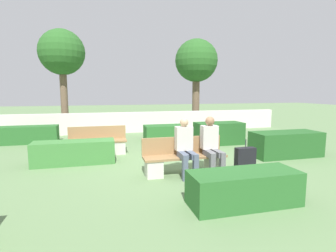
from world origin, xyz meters
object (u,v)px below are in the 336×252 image
Objects in this scene: tree_center_left at (196,62)px; person_seated_woman at (211,143)px; person_seated_man at (185,145)px; tree_leftmost at (62,54)px; bench_left_side at (98,144)px; suitcase at (245,160)px; bench_front at (184,160)px.

person_seated_woman is at bearing -108.07° from tree_center_left.
person_seated_man is 8.66m from tree_leftmost.
bench_left_side reaches higher than suitcase.
tree_center_left reaches higher than suitcase.
bench_front is at bearing -47.07° from bench_left_side.
bench_left_side is at bearing 126.97° from person_seated_man.
person_seated_woman is at bearing -61.57° from tree_leftmost.
tree_leftmost reaches higher than tree_center_left.
bench_left_side is (-1.95, 2.42, -0.01)m from bench_front.
tree_center_left reaches higher than person_seated_man.
suitcase is (3.39, -2.65, -0.02)m from bench_left_side.
suitcase is 0.17× the size of tree_leftmost.
tree_center_left reaches higher than bench_left_side.
person_seated_woman reaches higher than person_seated_man.
tree_leftmost reaches higher than bench_left_side.
tree_leftmost is at bearing -177.30° from tree_center_left.
person_seated_man is (-0.03, -0.14, 0.38)m from bench_front.
person_seated_man is 0.28× the size of tree_leftmost.
bench_front is 1.45m from suitcase.
tree_center_left is (3.15, 7.75, 2.71)m from person_seated_man.
bench_front is 8.69m from tree_leftmost.
bench_left_side is at bearing -73.20° from tree_leftmost.
suitcase is (0.83, -0.09, -0.43)m from person_seated_woman.
person_seated_man is 0.28× the size of tree_center_left.
person_seated_man is 0.63m from person_seated_woman.
suitcase is (1.43, -0.23, -0.03)m from bench_front.
tree_center_left is (5.08, 5.19, 3.10)m from bench_left_side.
bench_left_side is 3.23m from person_seated_man.
tree_leftmost reaches higher than bench_front.
bench_left_side is 4.30m from suitcase.
tree_leftmost is (-4.86, 7.53, 3.27)m from suitcase.
person_seated_man is (1.93, -2.56, 0.39)m from bench_left_side.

